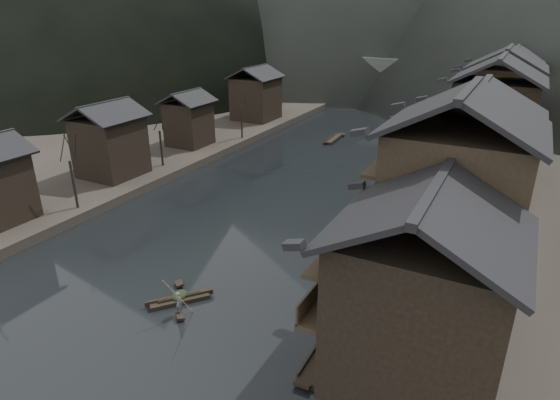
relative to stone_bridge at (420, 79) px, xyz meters
The scene contains 12 objects.
water 72.18m from the stone_bridge, 90.00° to the right, with size 300.00×300.00×0.00m, color black.
left_bank 47.64m from the stone_bridge, 137.56° to the right, with size 40.00×200.00×1.20m, color #2D2823.
stilt_houses 55.96m from the stone_bridge, 71.97° to the right, with size 9.00×67.60×15.41m.
left_houses 55.79m from the stone_bridge, 111.56° to the right, with size 8.10×53.20×8.73m.
bare_trees 65.37m from the stone_bridge, 105.08° to the right, with size 3.35×41.94×6.69m.
moored_sampans 52.32m from the stone_bridge, 76.60° to the right, with size 3.28×59.76×0.47m.
midriver_boats 18.53m from the stone_bridge, 94.02° to the right, with size 13.87×36.97×0.45m.
stone_bridge is the anchor object (origin of this frame).
hero_sampan 77.32m from the stone_bridge, 89.12° to the right, with size 3.44×3.93×0.43m.
cargo_heap 77.12m from the stone_bridge, 89.22° to the right, with size 0.98×1.29×0.59m, color black.
boatman 78.48m from the stone_bridge, 88.41° to the right, with size 0.59×0.39×1.61m, color #5C5C5E.
bamboo_pole 78.40m from the stone_bridge, 88.26° to the right, with size 0.06×0.06×4.29m, color #8C7A51.
Camera 1 is at (19.88, -25.77, 18.91)m, focal length 30.00 mm.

